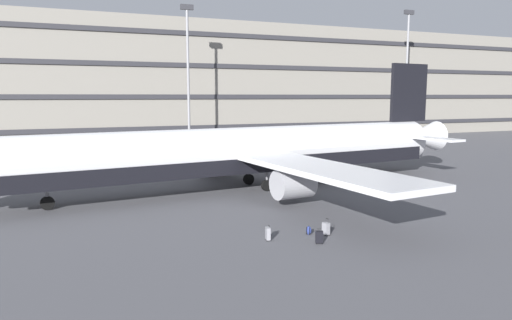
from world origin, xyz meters
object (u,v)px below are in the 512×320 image
airliner (246,153)px  backpack_black (309,231)px  suitcase_navy (268,234)px  suitcase_upright (319,237)px  suitcase_large (326,228)px

airliner → backpack_black: 13.41m
suitcase_navy → suitcase_upright: 2.65m
suitcase_navy → suitcase_large: 3.31m
airliner → backpack_black: bearing=-95.5°
airliner → suitcase_large: bearing=-91.8°
airliner → suitcase_large: (-0.43, -13.46, -2.60)m
suitcase_navy → backpack_black: (2.46, 0.11, -0.14)m
suitcase_upright → suitcase_large: suitcase_large is taller
airliner → suitcase_upright: bearing=-95.9°
suitcase_upright → airliner: bearing=84.1°
suitcase_upright → backpack_black: bearing=80.6°
airliner → suitcase_upright: 14.97m
airliner → backpack_black: size_ratio=83.09×
suitcase_navy → suitcase_upright: size_ratio=1.04×
suitcase_navy → suitcase_large: (3.30, -0.28, -0.01)m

